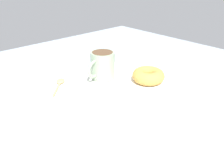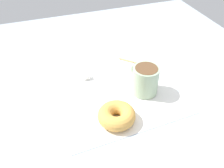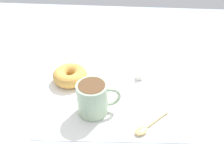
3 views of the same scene
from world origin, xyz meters
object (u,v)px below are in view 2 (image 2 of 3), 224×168
object	(u,v)px
donut	(117,115)
spoon	(141,64)
coffee_cup	(145,79)
sugar_cube	(86,76)

from	to	relation	value
donut	spoon	bearing A→B (deg)	51.78
coffee_cup	spoon	bearing A→B (deg)	68.70
donut	sugar_cube	bearing A→B (deg)	98.03
sugar_cube	spoon	bearing A→B (deg)	3.54
coffee_cup	donut	xyz separation A→B (cm)	(-11.79, -8.50, -2.47)
donut	sugar_cube	distance (cm)	20.32
coffee_cup	sugar_cube	distance (cm)	18.98
coffee_cup	spoon	world-z (taller)	coffee_cup
spoon	sugar_cube	world-z (taller)	sugar_cube
donut	sugar_cube	xyz separation A→B (cm)	(-2.84, 20.09, -1.01)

